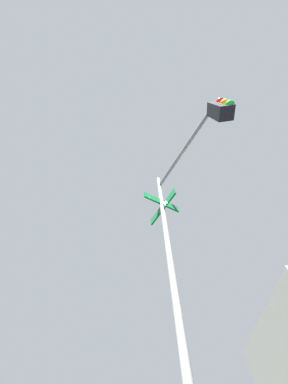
% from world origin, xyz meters
% --- Properties ---
extents(traffic_signal_near, '(2.57, 1.99, 5.75)m').
position_xyz_m(traffic_signal_near, '(-6.49, -6.18, 4.06)').
color(traffic_signal_near, slate).
rests_on(traffic_signal_near, ground_plane).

